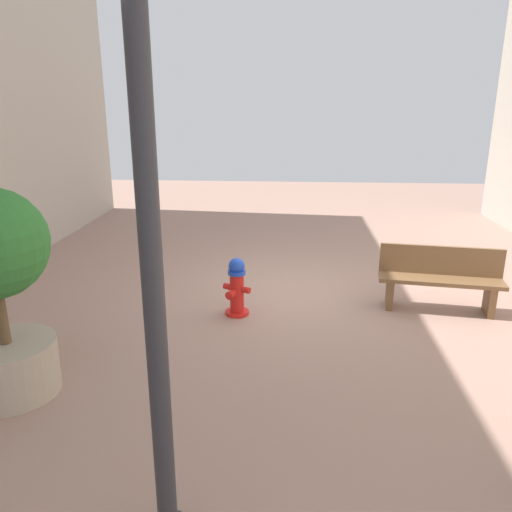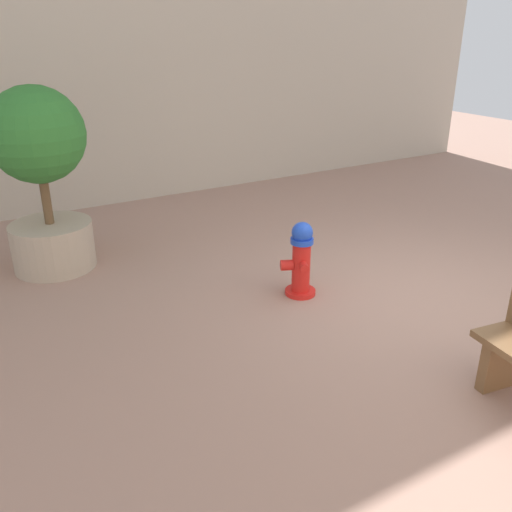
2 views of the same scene
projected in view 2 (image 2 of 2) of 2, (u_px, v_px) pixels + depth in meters
ground_plane at (419, 300)px, 6.15m from camera, size 23.40×23.40×0.00m
fire_hydrant at (301, 259)px, 6.14m from camera, size 0.43×0.41×0.87m
planter_tree at (41, 169)px, 6.50m from camera, size 1.13×1.13×2.24m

